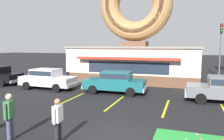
% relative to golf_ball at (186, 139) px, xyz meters
% --- Properties ---
extents(donut_shop_building, '(12.30, 6.75, 10.96)m').
position_rel_golf_ball_xyz_m(donut_shop_building, '(-5.05, 12.98, 3.69)').
color(donut_shop_building, brown).
rests_on(donut_shop_building, ground).
extents(mini_donut_near_left, '(0.13, 0.13, 0.04)m').
position_rel_golf_ball_xyz_m(mini_donut_near_left, '(0.38, 0.58, -0.00)').
color(mini_donut_near_left, '#D8667F').
rests_on(mini_donut_near_left, putting_mat).
extents(mini_donut_mid_left, '(0.13, 0.13, 0.04)m').
position_rel_golf_ball_xyz_m(mini_donut_mid_left, '(-0.88, -0.45, -0.00)').
color(mini_donut_mid_left, brown).
rests_on(mini_donut_mid_left, putting_mat).
extents(mini_donut_mid_right, '(0.13, 0.13, 0.04)m').
position_rel_golf_ball_xyz_m(mini_donut_mid_right, '(1.26, 0.40, -0.00)').
color(mini_donut_mid_right, brown).
rests_on(mini_donut_mid_right, putting_mat).
extents(mini_donut_far_left, '(0.13, 0.13, 0.04)m').
position_rel_golf_ball_xyz_m(mini_donut_far_left, '(0.51, 0.12, -0.00)').
color(mini_donut_far_left, '#A5724C').
rests_on(mini_donut_far_left, putting_mat).
extents(golf_ball, '(0.04, 0.04, 0.04)m').
position_rel_golf_ball_xyz_m(golf_ball, '(0.00, 0.00, 0.00)').
color(golf_ball, white).
rests_on(golf_ball, putting_mat).
extents(car_white, '(4.58, 2.01, 1.60)m').
position_rel_golf_ball_xyz_m(car_white, '(-10.60, 6.41, 0.82)').
color(car_white, silver).
rests_on(car_white, ground).
extents(car_teal, '(4.63, 2.12, 1.60)m').
position_rel_golf_ball_xyz_m(car_teal, '(-4.99, 6.73, 0.82)').
color(car_teal, '#196066').
rests_on(car_teal, ground).
extents(pedestrian_blue_sweater_man, '(0.27, 0.59, 1.62)m').
position_rel_golf_ball_xyz_m(pedestrian_blue_sweater_man, '(-4.28, -1.79, 0.84)').
color(pedestrian_blue_sweater_man, '#232328').
rests_on(pedestrian_blue_sweater_man, ground).
extents(pedestrian_hooded_kid, '(0.31, 0.59, 1.74)m').
position_rel_golf_ball_xyz_m(pedestrian_hooded_kid, '(-6.07, -2.14, 0.92)').
color(pedestrian_hooded_kid, '#474C66').
rests_on(pedestrian_hooded_kid, ground).
extents(trash_bin, '(0.57, 0.57, 0.97)m').
position_rel_golf_ball_xyz_m(trash_bin, '(-11.01, 9.94, 0.45)').
color(trash_bin, '#232833').
rests_on(trash_bin, ground).
extents(traffic_light_pole, '(0.28, 0.47, 5.80)m').
position_rel_golf_ball_xyz_m(traffic_light_pole, '(3.15, 17.51, 3.66)').
color(traffic_light_pole, '#595B60').
rests_on(traffic_light_pole, ground).
extents(parking_stripe_far_left, '(0.12, 3.60, 0.01)m').
position_rel_golf_ball_xyz_m(parking_stripe_far_left, '(-7.11, 4.04, -0.05)').
color(parking_stripe_far_left, yellow).
rests_on(parking_stripe_far_left, ground).
extents(parking_stripe_left, '(0.12, 3.60, 0.01)m').
position_rel_golf_ball_xyz_m(parking_stripe_left, '(-4.11, 4.04, -0.05)').
color(parking_stripe_left, yellow).
rests_on(parking_stripe_left, ground).
extents(parking_stripe_mid_left, '(0.12, 3.60, 0.01)m').
position_rel_golf_ball_xyz_m(parking_stripe_mid_left, '(-1.11, 4.04, -0.05)').
color(parking_stripe_mid_left, yellow).
rests_on(parking_stripe_mid_left, ground).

